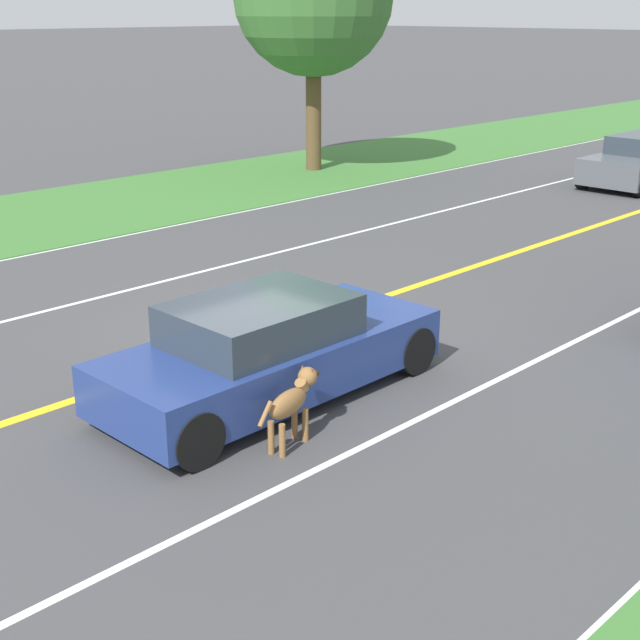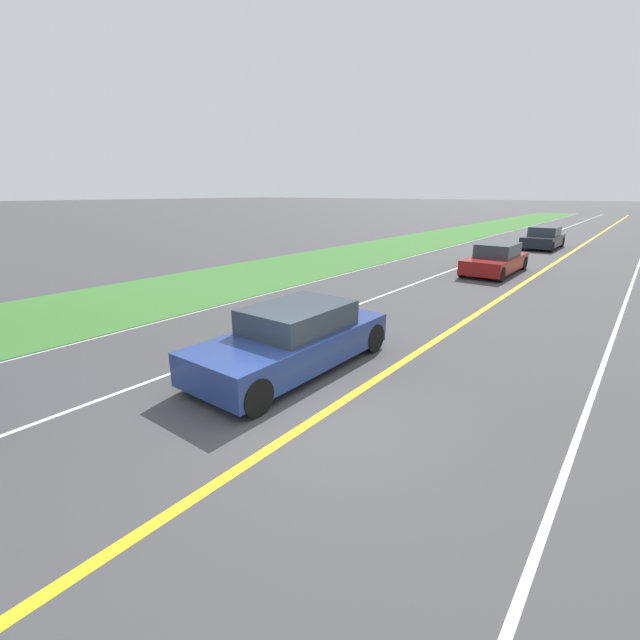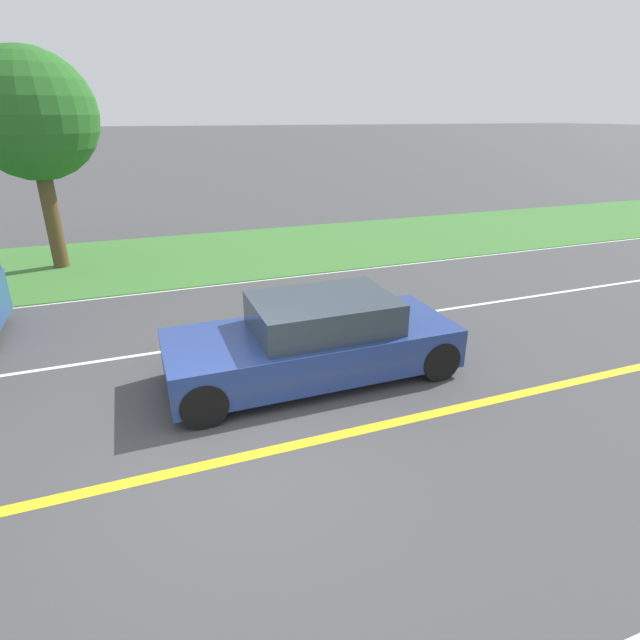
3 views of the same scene
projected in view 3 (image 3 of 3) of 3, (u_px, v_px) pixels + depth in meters
ground_plane at (250, 456)px, 6.34m from camera, size 400.00×400.00×0.00m
centre_divider_line at (250, 455)px, 6.33m from camera, size 0.18×160.00×0.01m
lane_edge_line_right at (185, 289)px, 12.39m from camera, size 0.14×160.00×0.01m
lane_dash_same_dir at (207, 345)px, 9.36m from camera, size 0.10×160.00×0.01m
grass_verge_right at (174, 258)px, 14.98m from camera, size 6.00×160.00×0.03m
ego_car at (315, 340)px, 8.05m from camera, size 1.87×4.63×1.35m
dog at (329, 315)px, 9.33m from camera, size 0.40×1.18×0.86m
roadside_tree_right_near at (32, 116)px, 12.63m from camera, size 3.23×3.23×5.61m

